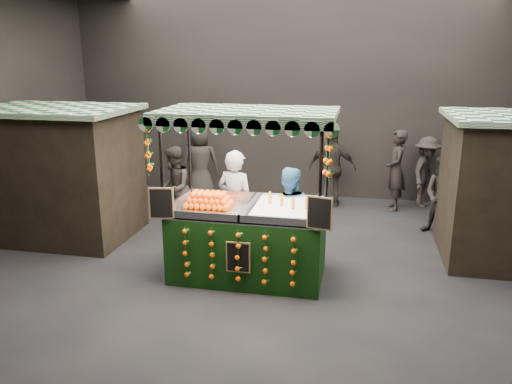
# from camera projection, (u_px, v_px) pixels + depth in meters

# --- Properties ---
(ground) EXTENTS (12.00, 12.00, 0.00)m
(ground) POSITION_uv_depth(u_px,v_px,m) (266.00, 273.00, 8.58)
(ground) COLOR black
(ground) RESTS_ON ground
(market_hall) EXTENTS (12.10, 10.10, 5.05)m
(market_hall) POSITION_uv_depth(u_px,v_px,m) (267.00, 68.00, 7.67)
(market_hall) COLOR black
(market_hall) RESTS_ON ground
(neighbour_stall_left) EXTENTS (3.00, 2.20, 2.60)m
(neighbour_stall_left) POSITION_uv_depth(u_px,v_px,m) (59.00, 172.00, 10.04)
(neighbour_stall_left) COLOR black
(neighbour_stall_left) RESTS_ON ground
(juice_stall) EXTENTS (2.85, 1.68, 2.76)m
(juice_stall) POSITION_uv_depth(u_px,v_px,m) (248.00, 228.00, 8.23)
(juice_stall) COLOR black
(juice_stall) RESTS_ON ground
(vendor_grey) EXTENTS (0.82, 0.65, 1.97)m
(vendor_grey) POSITION_uv_depth(u_px,v_px,m) (236.00, 204.00, 9.08)
(vendor_grey) COLOR slate
(vendor_grey) RESTS_ON ground
(vendor_blue) EXTENTS (0.86, 0.69, 1.71)m
(vendor_blue) POSITION_uv_depth(u_px,v_px,m) (288.00, 215.00, 8.88)
(vendor_blue) COLOR #295884
(vendor_blue) RESTS_ON ground
(shopper_0) EXTENTS (0.80, 0.69, 1.87)m
(shopper_0) POSITION_uv_depth(u_px,v_px,m) (103.00, 169.00, 11.97)
(shopper_0) COLOR #292221
(shopper_0) RESTS_ON ground
(shopper_1) EXTENTS (0.98, 0.88, 1.65)m
(shopper_1) POSITION_uv_depth(u_px,v_px,m) (443.00, 196.00, 10.18)
(shopper_1) COLOR black
(shopper_1) RESTS_ON ground
(shopper_2) EXTENTS (1.15, 0.55, 1.91)m
(shopper_2) POSITION_uv_depth(u_px,v_px,m) (332.00, 168.00, 12.07)
(shopper_2) COLOR #2B2523
(shopper_2) RESTS_ON ground
(shopper_3) EXTENTS (1.04, 1.27, 1.70)m
(shopper_3) POSITION_uv_depth(u_px,v_px,m) (426.00, 172.00, 12.05)
(shopper_3) COLOR #2E2825
(shopper_3) RESTS_ON ground
(shopper_4) EXTENTS (1.05, 0.81, 1.89)m
(shopper_4) POSITION_uv_depth(u_px,v_px,m) (200.00, 163.00, 12.63)
(shopper_4) COLOR #2C2824
(shopper_4) RESTS_ON ground
(shopper_5) EXTENTS (1.35, 1.41, 1.60)m
(shopper_5) POSITION_uv_depth(u_px,v_px,m) (456.00, 193.00, 10.49)
(shopper_5) COLOR black
(shopper_5) RESTS_ON ground
(shopper_6) EXTENTS (0.49, 0.72, 1.90)m
(shopper_6) POSITION_uv_depth(u_px,v_px,m) (396.00, 170.00, 11.81)
(shopper_6) COLOR black
(shopper_6) RESTS_ON ground
(shopper_7) EXTENTS (0.88, 1.01, 1.76)m
(shopper_7) POSITION_uv_depth(u_px,v_px,m) (174.00, 188.00, 10.49)
(shopper_7) COLOR #2D2924
(shopper_7) RESTS_ON ground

